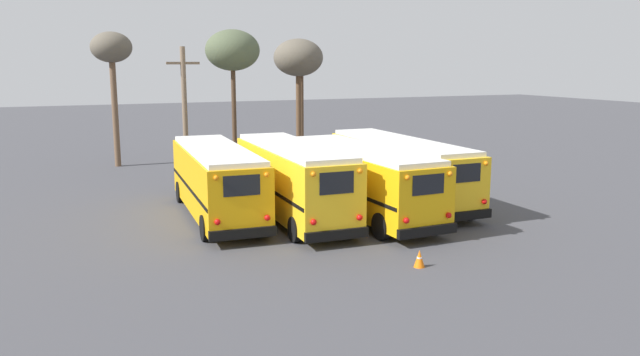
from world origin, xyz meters
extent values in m
plane|color=#424247|center=(0.00, 0.00, 0.00)|extent=(160.00, 160.00, 0.00)
cube|color=#E5A00C|center=(-4.33, 1.19, 1.58)|extent=(2.95, 9.70, 2.48)
cube|color=white|center=(-4.33, 1.19, 2.92)|extent=(2.74, 9.31, 0.20)
cube|color=black|center=(-4.61, -3.63, 0.53)|extent=(2.47, 0.34, 0.36)
cube|color=black|center=(-4.60, -3.60, 2.27)|extent=(1.33, 0.11, 0.74)
sphere|color=red|center=(-5.51, -3.59, 1.03)|extent=(0.22, 0.22, 0.22)
sphere|color=orange|center=(-5.51, -3.59, 2.60)|extent=(0.18, 0.18, 0.18)
sphere|color=red|center=(-3.70, -3.69, 1.03)|extent=(0.22, 0.22, 0.22)
sphere|color=orange|center=(-3.70, -3.69, 2.60)|extent=(0.18, 0.18, 0.18)
cube|color=black|center=(-5.55, 1.26, 1.40)|extent=(0.56, 9.37, 0.14)
cube|color=black|center=(-3.11, 1.12, 1.40)|extent=(0.56, 9.37, 0.14)
cylinder|color=black|center=(-5.26, 4.74, 0.49)|extent=(0.34, 1.00, 0.99)
cylinder|color=black|center=(-3.01, 4.61, 0.49)|extent=(0.34, 1.00, 0.99)
cylinder|color=black|center=(-5.65, -2.23, 0.49)|extent=(0.34, 1.00, 0.99)
cylinder|color=black|center=(-3.40, -2.35, 0.49)|extent=(0.34, 1.00, 0.99)
cube|color=yellow|center=(-1.44, -0.34, 1.66)|extent=(2.62, 9.44, 2.64)
cube|color=white|center=(-1.44, -0.34, 3.08)|extent=(2.42, 9.06, 0.20)
cube|color=black|center=(-1.58, -5.06, 0.51)|extent=(2.41, 0.27, 0.36)
cube|color=black|center=(-1.58, -5.04, 2.38)|extent=(1.30, 0.07, 0.79)
sphere|color=red|center=(-2.46, -5.05, 1.06)|extent=(0.22, 0.22, 0.22)
sphere|color=orange|center=(-2.46, -5.05, 2.76)|extent=(0.18, 0.18, 0.18)
sphere|color=red|center=(-0.69, -5.10, 1.06)|extent=(0.22, 0.22, 0.22)
sphere|color=orange|center=(-0.69, -5.10, 2.76)|extent=(0.18, 0.18, 0.18)
cube|color=black|center=(-2.64, -0.30, 1.46)|extent=(0.28, 9.18, 0.14)
cube|color=black|center=(-0.25, -0.37, 1.46)|extent=(0.28, 9.18, 0.14)
cylinder|color=black|center=(-2.45, 3.08, 0.48)|extent=(0.31, 0.96, 0.95)
cylinder|color=black|center=(-0.25, 3.02, 0.48)|extent=(0.31, 0.96, 0.95)
cylinder|color=black|center=(-2.64, -3.69, 0.48)|extent=(0.31, 0.96, 0.95)
cylinder|color=black|center=(-0.44, -3.76, 0.48)|extent=(0.31, 0.96, 0.95)
cube|color=#EAAA0F|center=(1.44, -1.02, 1.58)|extent=(2.73, 9.96, 2.44)
cube|color=white|center=(1.44, -1.02, 2.90)|extent=(2.53, 9.56, 0.20)
cube|color=black|center=(1.60, -6.00, 0.54)|extent=(2.48, 0.28, 0.36)
cube|color=black|center=(1.60, -5.97, 2.25)|extent=(1.34, 0.07, 0.73)
sphere|color=red|center=(0.69, -6.04, 1.03)|extent=(0.22, 0.22, 0.22)
sphere|color=orange|center=(0.69, -6.04, 2.58)|extent=(0.18, 0.18, 0.18)
sphere|color=red|center=(2.51, -5.98, 1.03)|extent=(0.22, 0.22, 0.22)
sphere|color=orange|center=(2.51, -5.98, 2.58)|extent=(0.18, 0.18, 0.18)
cube|color=black|center=(0.22, -1.06, 1.40)|extent=(0.32, 9.69, 0.14)
cube|color=black|center=(2.67, -0.98, 1.40)|extent=(0.32, 9.69, 0.14)
cylinder|color=black|center=(0.20, 2.59, 0.52)|extent=(0.31, 1.05, 1.04)
cylinder|color=black|center=(2.47, 2.66, 0.52)|extent=(0.31, 1.05, 1.04)
cylinder|color=black|center=(0.42, -4.69, 0.52)|extent=(0.31, 1.05, 1.04)
cylinder|color=black|center=(2.69, -4.62, 0.52)|extent=(0.31, 1.05, 1.04)
cube|color=yellow|center=(4.33, 0.66, 1.58)|extent=(2.44, 10.42, 2.45)
cube|color=white|center=(4.33, 0.66, 2.90)|extent=(2.25, 10.00, 0.20)
cube|color=black|center=(4.30, -4.58, 0.53)|extent=(2.42, 0.22, 0.36)
cube|color=black|center=(4.30, -4.55, 2.25)|extent=(1.30, 0.04, 0.74)
sphere|color=red|center=(3.41, -4.58, 1.02)|extent=(0.22, 0.22, 0.22)
sphere|color=orange|center=(3.41, -4.58, 2.58)|extent=(0.18, 0.18, 0.18)
sphere|color=red|center=(5.19, -4.60, 1.02)|extent=(0.22, 0.22, 0.22)
sphere|color=orange|center=(5.19, -4.60, 2.58)|extent=(0.18, 0.18, 0.18)
cube|color=black|center=(3.13, 0.67, 1.39)|extent=(0.09, 10.19, 0.14)
cube|color=black|center=(5.53, 0.65, 1.39)|extent=(0.09, 10.19, 0.14)
cylinder|color=black|center=(3.25, 4.57, 0.50)|extent=(0.29, 1.00, 1.00)
cylinder|color=black|center=(5.46, 4.55, 0.50)|extent=(0.29, 1.00, 1.00)
cylinder|color=black|center=(3.20, -3.23, 0.50)|extent=(0.29, 1.00, 1.00)
cylinder|color=black|center=(5.41, -3.25, 0.50)|extent=(0.29, 1.00, 1.00)
cylinder|color=#75604C|center=(-3.87, 9.93, 3.70)|extent=(0.28, 0.28, 7.40)
cube|color=#75604C|center=(-3.87, 9.93, 6.51)|extent=(1.80, 0.14, 0.14)
cylinder|color=brown|center=(6.09, 17.72, 2.95)|extent=(0.31, 0.31, 5.90)
ellipsoid|color=#5B5447|center=(6.09, 17.72, 6.59)|extent=(2.52, 2.52, 1.89)
cylinder|color=brown|center=(-6.91, 16.87, 3.39)|extent=(0.38, 0.38, 6.79)
ellipsoid|color=#5B5447|center=(-6.91, 16.87, 7.49)|extent=(2.53, 2.53, 1.90)
cylinder|color=brown|center=(4.07, 13.10, 3.00)|extent=(0.34, 0.34, 5.99)
ellipsoid|color=#5B5447|center=(4.07, 13.10, 6.86)|extent=(3.15, 3.15, 2.36)
cylinder|color=#473323|center=(-0.93, 10.54, 3.19)|extent=(0.26, 0.26, 6.38)
ellipsoid|color=#4C563D|center=(-0.93, 10.54, 7.23)|extent=(3.08, 3.08, 2.31)
cone|color=orange|center=(0.03, -7.97, 0.29)|extent=(0.36, 0.36, 0.57)
cylinder|color=white|center=(0.03, -7.97, 0.32)|extent=(0.17, 0.17, 0.06)
camera|label=1|loc=(-10.56, -24.49, 6.53)|focal=35.00mm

